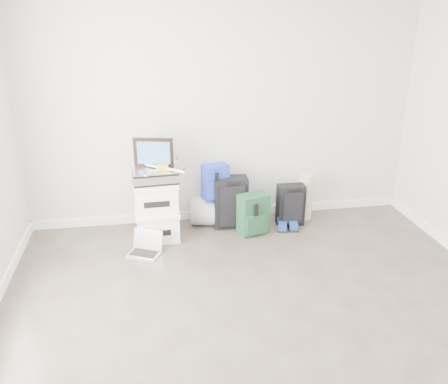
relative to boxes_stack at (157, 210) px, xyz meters
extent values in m
plane|color=#382F29|center=(0.80, -2.04, -0.34)|extent=(5.00, 5.00, 0.00)
cube|color=silver|center=(0.80, 0.46, 1.01)|extent=(4.50, 0.02, 2.70)
cube|color=white|center=(0.80, 0.45, -0.29)|extent=(4.50, 0.02, 0.10)
cube|color=white|center=(0.00, 0.00, -0.19)|extent=(0.46, 0.38, 0.29)
cube|color=white|center=(0.00, 0.00, -0.02)|extent=(0.49, 0.40, 0.05)
cube|color=white|center=(0.00, 0.00, 0.14)|extent=(0.46, 0.38, 0.29)
cube|color=white|center=(0.00, 0.00, 0.31)|extent=(0.49, 0.40, 0.05)
cube|color=#B2B2B7|center=(0.00, 0.00, 0.40)|extent=(0.48, 0.37, 0.13)
cube|color=black|center=(0.00, 0.10, 0.63)|extent=(0.42, 0.12, 0.32)
cube|color=#2A5EA8|center=(0.00, 0.08, 0.63)|extent=(0.34, 0.09, 0.24)
cube|color=yellow|center=(0.08, -0.02, 0.49)|extent=(0.11, 0.11, 0.05)
cube|color=white|center=(0.17, 0.09, 0.49)|extent=(0.20, 0.24, 0.02)
cube|color=white|center=(-0.03, 0.07, 0.49)|extent=(0.24, 0.20, 0.02)
cube|color=white|center=(-0.01, -0.13, 0.49)|extent=(0.20, 0.24, 0.02)
cube|color=white|center=(0.19, -0.11, 0.49)|extent=(0.24, 0.20, 0.02)
cylinder|color=gray|center=(0.68, 0.25, -0.17)|extent=(0.61, 0.44, 0.34)
cube|color=#1926A4|center=(0.68, 0.23, 0.21)|extent=(0.33, 0.25, 0.40)
cube|color=#1926A4|center=(0.68, 0.14, 0.14)|extent=(0.22, 0.12, 0.19)
cube|color=black|center=(0.85, 0.18, -0.04)|extent=(0.39, 0.23, 0.60)
cube|color=black|center=(0.85, 0.05, -0.04)|extent=(0.29, 0.04, 0.48)
cube|color=black|center=(0.85, 0.06, 0.24)|extent=(0.12, 0.03, 0.02)
cube|color=#153C23|center=(1.08, -0.04, -0.11)|extent=(0.38, 0.29, 0.47)
cube|color=#153C23|center=(1.08, -0.15, -0.19)|extent=(0.25, 0.14, 0.22)
cube|color=black|center=(1.56, 0.12, -0.10)|extent=(0.31, 0.18, 0.49)
cube|color=black|center=(1.56, 0.01, -0.10)|extent=(0.23, 0.03, 0.39)
cube|color=black|center=(1.56, 0.02, 0.13)|extent=(0.11, 0.02, 0.02)
cube|color=black|center=(1.44, 0.00, -0.33)|extent=(0.19, 0.28, 0.02)
cube|color=#194C98|center=(1.44, 0.00, -0.28)|extent=(0.18, 0.27, 0.06)
cube|color=black|center=(1.56, 0.00, -0.33)|extent=(0.15, 0.28, 0.02)
cube|color=#194C98|center=(1.56, 0.00, -0.28)|extent=(0.14, 0.27, 0.06)
cylinder|color=tan|center=(1.78, 0.25, -0.06)|extent=(0.18, 0.18, 0.56)
cube|color=silver|center=(-0.16, -0.36, -0.33)|extent=(0.39, 0.35, 0.02)
cube|color=black|center=(-0.16, -0.36, -0.32)|extent=(0.32, 0.26, 0.00)
cube|color=black|center=(-0.11, -0.25, -0.22)|extent=(0.30, 0.15, 0.22)
camera|label=1|loc=(-0.07, -4.79, 2.10)|focal=38.00mm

